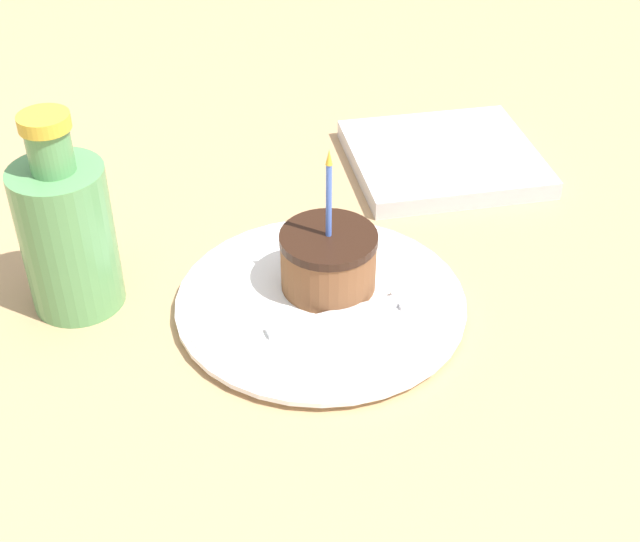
% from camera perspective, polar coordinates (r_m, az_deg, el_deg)
% --- Properties ---
extents(ground_plane, '(2.40, 2.40, 0.04)m').
position_cam_1_polar(ground_plane, '(0.81, -0.46, -3.59)').
color(ground_plane, tan).
rests_on(ground_plane, ground).
extents(plate, '(0.26, 0.26, 0.01)m').
position_cam_1_polar(plate, '(0.79, -0.00, -1.89)').
color(plate, white).
rests_on(plate, ground_plane).
extents(cake_slice, '(0.09, 0.09, 0.14)m').
position_cam_1_polar(cake_slice, '(0.79, 0.54, 0.71)').
color(cake_slice, brown).
rests_on(cake_slice, plate).
extents(fork, '(0.16, 0.05, 0.01)m').
position_cam_1_polar(fork, '(0.78, 3.22, -2.34)').
color(fork, silver).
rests_on(fork, plate).
extents(bottle, '(0.08, 0.08, 0.19)m').
position_cam_1_polar(bottle, '(0.79, -15.90, 2.43)').
color(bottle, '#599959').
rests_on(bottle, ground_plane).
extents(marble_board, '(0.20, 0.18, 0.02)m').
position_cam_1_polar(marble_board, '(1.01, 7.89, 7.16)').
color(marble_board, silver).
rests_on(marble_board, ground_plane).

